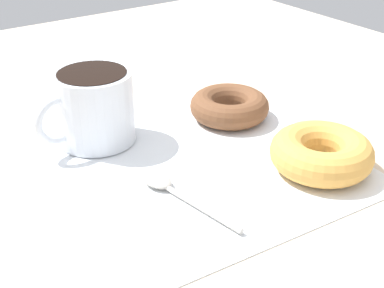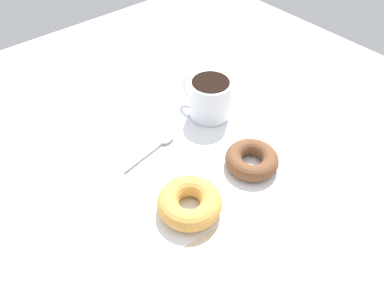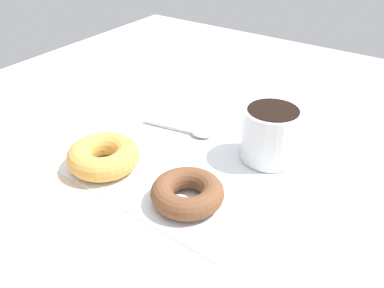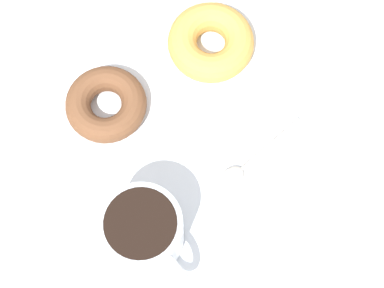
# 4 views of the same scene
# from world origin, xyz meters

# --- Properties ---
(ground_plane) EXTENTS (1.20, 1.20, 0.02)m
(ground_plane) POSITION_xyz_m (0.00, 0.00, -0.01)
(ground_plane) COLOR beige
(napkin) EXTENTS (0.34, 0.34, 0.00)m
(napkin) POSITION_xyz_m (0.03, -0.02, 0.00)
(napkin) COLOR white
(napkin) RESTS_ON ground_plane
(coffee_cup) EXTENTS (0.12, 0.09, 0.08)m
(coffee_cup) POSITION_xyz_m (-0.04, 0.08, 0.05)
(coffee_cup) COLOR silver
(coffee_cup) RESTS_ON napkin
(donut_near_cup) EXTENTS (0.10, 0.10, 0.03)m
(donut_near_cup) POSITION_xyz_m (0.13, 0.04, 0.02)
(donut_near_cup) COLOR brown
(donut_near_cup) RESTS_ON napkin
(donut_far) EXTENTS (0.11, 0.11, 0.04)m
(donut_far) POSITION_xyz_m (0.13, -0.11, 0.02)
(donut_far) COLOR gold
(donut_far) RESTS_ON napkin
(spoon) EXTENTS (0.04, 0.13, 0.01)m
(spoon) POSITION_xyz_m (-0.03, -0.06, 0.01)
(spoon) COLOR #B7B2A8
(spoon) RESTS_ON napkin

